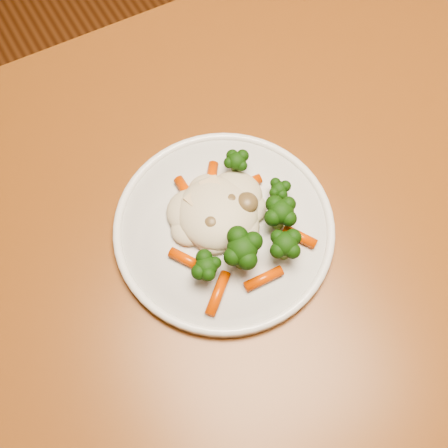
# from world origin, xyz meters

# --- Properties ---
(dining_table) EXTENTS (1.20, 0.83, 0.75)m
(dining_table) POSITION_xyz_m (0.33, 0.05, 0.65)
(dining_table) COLOR brown
(dining_table) RESTS_ON ground
(plate) EXTENTS (0.26, 0.26, 0.01)m
(plate) POSITION_xyz_m (0.24, 0.08, 0.76)
(plate) COLOR white
(plate) RESTS_ON dining_table
(meal) EXTENTS (0.16, 0.17, 0.05)m
(meal) POSITION_xyz_m (0.25, 0.08, 0.78)
(meal) COLOR beige
(meal) RESTS_ON plate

